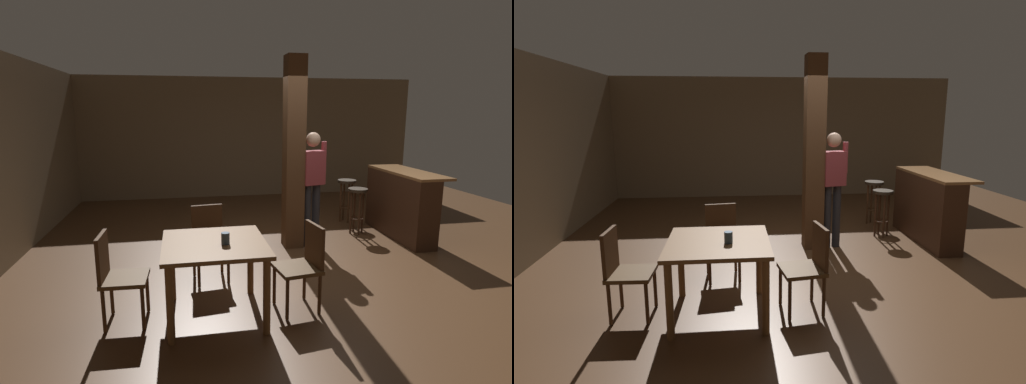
% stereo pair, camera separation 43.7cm
% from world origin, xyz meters
% --- Properties ---
extents(ground_plane, '(10.80, 10.80, 0.00)m').
position_xyz_m(ground_plane, '(0.00, 0.00, 0.00)').
color(ground_plane, '#4C301C').
extents(wall_back, '(8.00, 0.10, 2.80)m').
position_xyz_m(wall_back, '(0.00, 4.50, 1.40)').
color(wall_back, '#756047').
rests_on(wall_back, ground_plane).
extents(pillar, '(0.28, 0.28, 2.80)m').
position_xyz_m(pillar, '(-0.07, 0.63, 1.40)').
color(pillar, '#4C301C').
rests_on(pillar, ground_plane).
extents(dining_table, '(1.00, 1.00, 0.77)m').
position_xyz_m(dining_table, '(-1.41, -1.29, 0.65)').
color(dining_table, brown).
rests_on(dining_table, ground_plane).
extents(chair_north, '(0.47, 0.47, 0.89)m').
position_xyz_m(chair_north, '(-1.39, -0.36, 0.51)').
color(chair_north, '#4C3319').
rests_on(chair_north, ground_plane).
extents(chair_west, '(0.44, 0.44, 0.89)m').
position_xyz_m(chair_west, '(-2.34, -1.26, 0.51)').
color(chair_west, '#4C3319').
rests_on(chair_west, ground_plane).
extents(chair_east, '(0.47, 0.47, 0.89)m').
position_xyz_m(chair_east, '(-0.50, -1.31, 0.51)').
color(chair_east, '#4C3319').
rests_on(chair_east, ground_plane).
extents(napkin_cup, '(0.08, 0.08, 0.11)m').
position_xyz_m(napkin_cup, '(-1.31, -1.37, 0.83)').
color(napkin_cup, '#33475B').
rests_on(napkin_cup, dining_table).
extents(standing_person, '(0.47, 0.28, 1.72)m').
position_xyz_m(standing_person, '(0.22, 0.60, 1.00)').
color(standing_person, maroon).
rests_on(standing_person, ground_plane).
extents(bar_counter, '(0.56, 1.62, 1.08)m').
position_xyz_m(bar_counter, '(1.79, 0.78, 0.55)').
color(bar_counter, brown).
rests_on(bar_counter, ground_plane).
extents(bar_stool_near, '(0.32, 0.32, 0.77)m').
position_xyz_m(bar_stool_near, '(1.17, 1.04, 0.56)').
color(bar_stool_near, '#2D2319').
rests_on(bar_stool_near, ground_plane).
extents(bar_stool_mid, '(0.33, 0.33, 0.79)m').
position_xyz_m(bar_stool_mid, '(1.28, 1.76, 0.58)').
color(bar_stool_mid, '#2D2319').
rests_on(bar_stool_mid, ground_plane).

